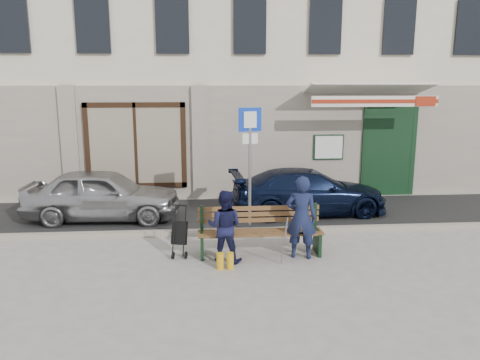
{
  "coord_description": "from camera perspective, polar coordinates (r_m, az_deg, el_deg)",
  "views": [
    {
      "loc": [
        -1.3,
        -8.32,
        3.27
      ],
      "look_at": [
        -0.53,
        1.6,
        1.2
      ],
      "focal_mm": 35.0,
      "sensor_mm": 36.0,
      "label": 1
    }
  ],
  "objects": [
    {
      "name": "man",
      "position": [
        8.88,
        7.49,
        -4.53
      ],
      "size": [
        0.66,
        0.51,
        1.59
      ],
      "primitive_type": "imported",
      "rotation": [
        0.0,
        0.0,
        2.88
      ],
      "color": "#161D3D",
      "rests_on": "ground"
    },
    {
      "name": "building",
      "position": [
        16.91,
        0.0,
        17.52
      ],
      "size": [
        20.0,
        8.27,
        10.0
      ],
      "color": "beige",
      "rests_on": "ground"
    },
    {
      "name": "parking_sign",
      "position": [
        10.16,
        1.22,
        3.75
      ],
      "size": [
        0.5,
        0.15,
        2.76
      ],
      "rotation": [
        0.0,
        0.0,
        0.24
      ],
      "color": "gray",
      "rests_on": "ground"
    },
    {
      "name": "ground",
      "position": [
        9.03,
        4.2,
        -9.5
      ],
      "size": [
        80.0,
        80.0,
        0.0
      ],
      "primitive_type": "plane",
      "color": "#9E9991",
      "rests_on": "ground"
    },
    {
      "name": "car_navy",
      "position": [
        11.96,
        8.33,
        -1.41
      ],
      "size": [
        4.04,
        1.85,
        1.15
      ],
      "primitive_type": "imported",
      "rotation": [
        0.0,
        0.0,
        1.63
      ],
      "color": "black",
      "rests_on": "ground"
    },
    {
      "name": "curb",
      "position": [
        10.41,
        2.96,
        -6.22
      ],
      "size": [
        60.0,
        0.18,
        0.12
      ],
      "primitive_type": "cube",
      "color": "#9E9384",
      "rests_on": "ground"
    },
    {
      "name": "stroller",
      "position": [
        9.09,
        -7.39,
        -6.53
      ],
      "size": [
        0.34,
        0.44,
        0.98
      ],
      "rotation": [
        0.0,
        0.0,
        -0.25
      ],
      "color": "black",
      "rests_on": "ground"
    },
    {
      "name": "bench",
      "position": [
        9.05,
        2.19,
        -6.35
      ],
      "size": [
        2.4,
        1.17,
        0.98
      ],
      "color": "brown",
      "rests_on": "ground"
    },
    {
      "name": "asphalt_lane",
      "position": [
        11.95,
        1.97,
        -4.12
      ],
      "size": [
        60.0,
        3.2,
        0.01
      ],
      "primitive_type": "cube",
      "color": "#282828",
      "rests_on": "ground"
    },
    {
      "name": "woman",
      "position": [
        8.67,
        -1.9,
        -5.64
      ],
      "size": [
        0.77,
        0.67,
        1.36
      ],
      "primitive_type": "imported",
      "rotation": [
        0.0,
        0.0,
        2.87
      ],
      "color": "#131536",
      "rests_on": "ground"
    },
    {
      "name": "car_silver",
      "position": [
        11.77,
        -16.4,
        -1.7
      ],
      "size": [
        3.76,
        1.66,
        1.26
      ],
      "primitive_type": "imported",
      "rotation": [
        0.0,
        0.0,
        1.52
      ],
      "color": "#A7A7AC",
      "rests_on": "ground"
    }
  ]
}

